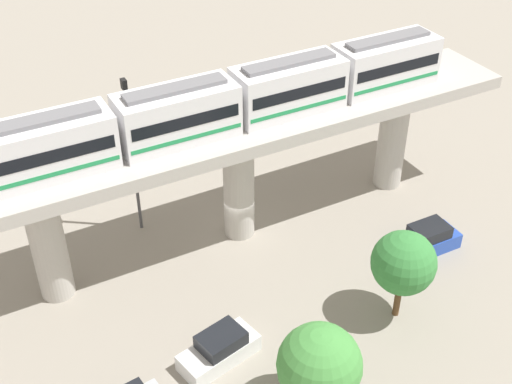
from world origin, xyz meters
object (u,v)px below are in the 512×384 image
(train, at_px, (235,101))
(parked_car_blue, at_px, (427,240))
(parked_car_white, at_px, (220,349))
(signal_post, at_px, (132,151))
(tree_mid_lot, at_px, (319,365))
(tree_near_viaduct, at_px, (404,263))

(train, distance_m, parked_car_blue, 14.59)
(train, xyz_separation_m, parked_car_white, (8.83, -5.50, -8.66))
(signal_post, bearing_deg, tree_mid_lot, 7.93)
(train, bearing_deg, parked_car_blue, 53.56)
(train, distance_m, parked_car_white, 13.53)
(parked_car_white, bearing_deg, signal_post, 166.07)
(tree_mid_lot, bearing_deg, tree_near_viaduct, 114.10)
(parked_car_white, bearing_deg, tree_near_viaduct, 67.77)
(parked_car_white, distance_m, tree_mid_lot, 6.11)
(train, height_order, tree_near_viaduct, train)
(train, bearing_deg, signal_post, -123.15)
(tree_near_viaduct, relative_size, tree_mid_lot, 1.07)
(parked_car_white, xyz_separation_m, parked_car_blue, (-1.85, 14.95, 0.00))
(parked_car_blue, bearing_deg, train, -125.78)
(train, height_order, parked_car_blue, train)
(parked_car_white, distance_m, parked_car_blue, 15.07)
(train, relative_size, parked_car_blue, 6.50)
(parked_car_blue, distance_m, tree_mid_lot, 14.22)
(parked_car_white, height_order, signal_post, signal_post)
(tree_mid_lot, bearing_deg, parked_car_white, -151.40)
(tree_near_viaduct, height_order, signal_post, signal_post)
(parked_car_white, xyz_separation_m, tree_near_viaduct, (1.69, 9.92, 2.98))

